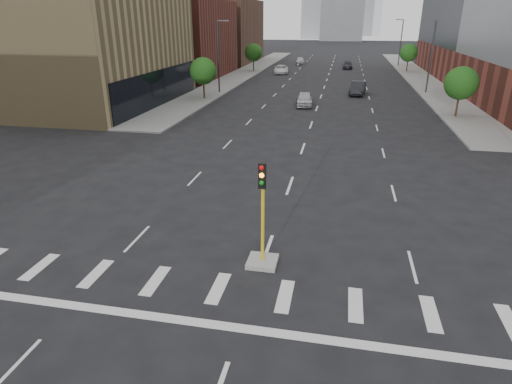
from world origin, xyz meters
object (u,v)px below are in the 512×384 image
(car_deep_right, at_px, (347,65))
(car_distant, at_px, (300,61))
(median_traffic_signal, at_px, (262,243))
(car_far_left, at_px, (281,69))
(car_mid_right, at_px, (358,88))
(car_near_left, at_px, (305,99))

(car_deep_right, height_order, car_distant, car_distant)
(median_traffic_signal, relative_size, car_distant, 1.02)
(car_far_left, xyz_separation_m, car_deep_right, (11.68, 10.27, -0.07))
(median_traffic_signal, bearing_deg, car_mid_right, 83.96)
(car_distant, bearing_deg, median_traffic_signal, -93.14)
(car_near_left, xyz_separation_m, car_deep_right, (4.70, 39.97, -0.11))
(median_traffic_signal, xyz_separation_m, car_far_left, (-8.48, 63.89, -0.24))
(car_mid_right, xyz_separation_m, car_deep_right, (-1.37, 30.96, -0.18))
(median_traffic_signal, height_order, car_near_left, median_traffic_signal)
(median_traffic_signal, distance_m, car_near_left, 34.22)
(median_traffic_signal, bearing_deg, car_far_left, 97.56)
(median_traffic_signal, distance_m, car_far_left, 64.45)
(median_traffic_signal, height_order, car_distant, median_traffic_signal)
(car_deep_right, distance_m, car_distant, 12.37)
(car_mid_right, relative_size, car_far_left, 0.96)
(car_mid_right, xyz_separation_m, car_distant, (-11.43, 38.16, -0.10))
(median_traffic_signal, distance_m, car_mid_right, 43.44)
(median_traffic_signal, distance_m, car_deep_right, 74.23)
(median_traffic_signal, relative_size, car_deep_right, 0.96)
(median_traffic_signal, relative_size, car_near_left, 0.97)
(car_far_left, height_order, car_distant, car_distant)
(car_near_left, xyz_separation_m, car_distant, (-5.36, 47.17, -0.04))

